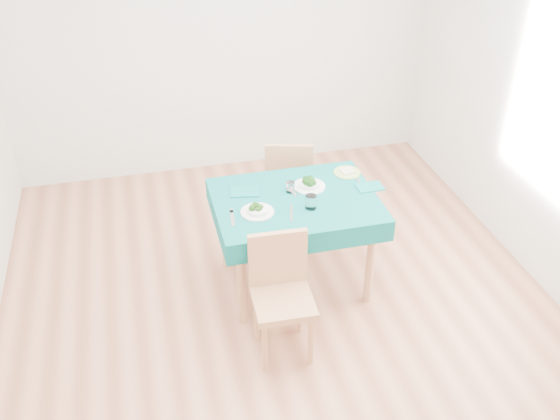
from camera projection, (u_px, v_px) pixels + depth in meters
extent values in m
cube|color=#A05F42|center=(280.00, 308.00, 4.59)|extent=(4.00, 4.50, 0.02)
cube|color=silver|center=(220.00, 33.00, 5.67)|extent=(4.00, 0.02, 2.70)
cube|color=#085F5D|center=(295.00, 242.00, 4.61)|extent=(1.14, 0.87, 0.76)
cube|color=tan|center=(283.00, 295.00, 3.96)|extent=(0.40, 0.44, 0.96)
cube|color=tan|center=(289.00, 175.00, 5.25)|extent=(0.48, 0.50, 0.95)
cube|color=silver|center=(232.00, 218.00, 4.20)|extent=(0.05, 0.19, 0.00)
cube|color=silver|center=(291.00, 213.00, 4.25)|extent=(0.07, 0.21, 0.00)
cube|color=silver|center=(291.00, 189.00, 4.51)|extent=(0.04, 0.19, 0.00)
cube|color=silver|center=(360.00, 186.00, 4.55)|extent=(0.05, 0.23, 0.00)
cube|color=#0C6966|center=(244.00, 192.00, 4.47)|extent=(0.22, 0.18, 0.01)
cube|color=#0C6966|center=(370.00, 187.00, 4.53)|extent=(0.20, 0.14, 0.01)
cylinder|color=white|center=(290.00, 187.00, 4.46)|extent=(0.06, 0.06, 0.08)
cylinder|color=white|center=(311.00, 202.00, 4.28)|extent=(0.08, 0.08, 0.10)
cylinder|color=#AAC761|center=(347.00, 172.00, 4.71)|extent=(0.20, 0.20, 0.01)
cube|color=beige|center=(347.00, 171.00, 4.71)|extent=(0.11, 0.11, 0.01)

